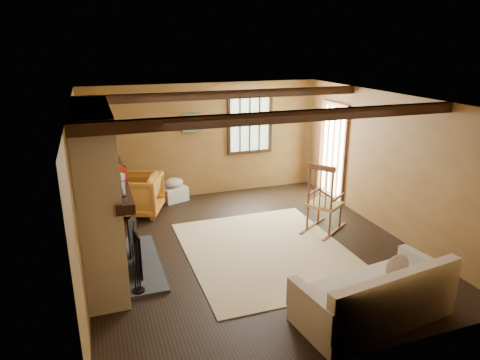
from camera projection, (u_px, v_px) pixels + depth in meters
name	position (u px, v px, depth m)	size (l,w,h in m)	color
ground	(250.00, 247.00, 6.98)	(5.50, 5.50, 0.00)	black
room_envelope	(258.00, 145.00, 6.77)	(5.02, 5.52, 2.44)	olive
fireplace	(101.00, 200.00, 5.94)	(1.02, 2.30, 2.40)	#A5543F
rug	(266.00, 251.00, 6.86)	(2.50, 3.00, 0.01)	beige
rocking_chair	(324.00, 202.00, 7.44)	(1.02, 0.90, 1.26)	tan
sofa	(376.00, 299.00, 5.10)	(2.01, 1.09, 0.77)	beige
firewood_pile	(119.00, 201.00, 8.68)	(0.62, 0.11, 0.23)	#523323
laundry_basket	(174.00, 194.00, 8.98)	(0.50, 0.38, 0.30)	silver
basket_pillow	(174.00, 183.00, 8.91)	(0.40, 0.32, 0.20)	beige
armchair	(138.00, 195.00, 8.22)	(0.84, 0.87, 0.79)	#BF6026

